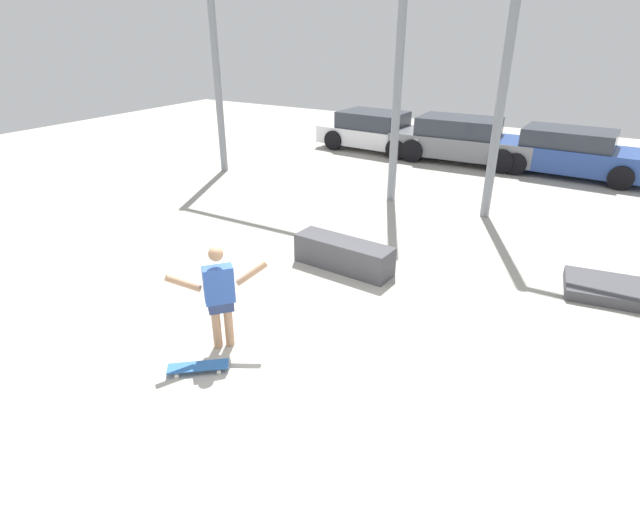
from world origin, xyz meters
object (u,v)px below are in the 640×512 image
object	(u,v)px
skateboarder	(220,293)
parked_car_grey	(461,140)
parked_car_white	(375,131)
parked_car_blue	(571,153)
skateboard	(198,367)
grind_box	(343,255)

from	to	relation	value
skateboarder	parked_car_grey	distance (m)	11.79
parked_car_white	parked_car_grey	distance (m)	3.08
skateboarder	parked_car_blue	world-z (taller)	skateboarder
skateboard	parked_car_white	size ratio (longest dim) A/B	0.18
skateboard	parked_car_blue	size ratio (longest dim) A/B	0.16
skateboarder	parked_car_blue	distance (m)	12.18
skateboarder	parked_car_grey	size ratio (longest dim) A/B	0.33
skateboard	parked_car_white	xyz separation A→B (m)	(-3.34, 12.51, 0.57)
grind_box	parked_car_blue	size ratio (longest dim) A/B	0.41
grind_box	parked_car_white	size ratio (longest dim) A/B	0.45
skateboard	parked_car_grey	world-z (taller)	parked_car_grey
parked_car_white	parked_car_blue	bearing A→B (deg)	3.08
skateboarder	parked_car_white	size ratio (longest dim) A/B	0.37
skateboard	skateboarder	bearing A→B (deg)	58.30
grind_box	skateboard	bearing A→B (deg)	-93.13
skateboarder	parked_car_blue	size ratio (longest dim) A/B	0.34
skateboarder	skateboard	bearing A→B (deg)	-131.51
grind_box	parked_car_blue	distance (m)	9.25
parked_car_white	grind_box	bearing A→B (deg)	-64.30
parked_car_grey	skateboard	bearing A→B (deg)	-90.32
grind_box	skateboarder	bearing A→B (deg)	-95.30
skateboarder	grind_box	size ratio (longest dim) A/B	0.81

